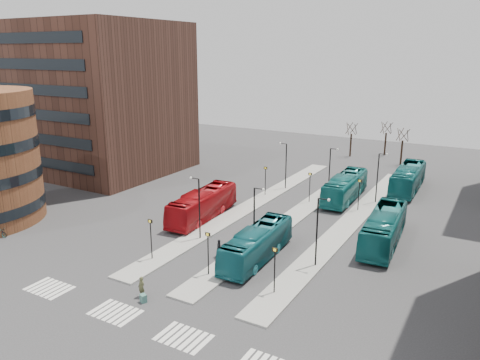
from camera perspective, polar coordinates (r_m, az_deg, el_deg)
The scene contains 19 objects.
ground at distance 32.66m, azimuth -18.82°, elevation -18.66°, with size 160.00×160.00×0.00m, color #2E2E31.
island_left at distance 56.32m, azimuth 1.59°, elevation -2.96°, with size 2.50×45.00×0.15m, color gray.
island_mid at distance 53.89m, azimuth 7.22°, elevation -3.95°, with size 2.50×45.00×0.15m, color gray.
island_right at distance 52.03m, azimuth 13.33°, elevation -4.97°, with size 2.50×45.00×0.15m, color gray.
suitcase at distance 36.18m, azimuth -11.70°, elevation -13.94°, with size 0.49×0.39×0.61m, color navy.
red_bus at distance 51.56m, azimuth -4.56°, elevation -2.99°, with size 2.68×11.46×3.19m, color #A60C12.
teal_bus_a at distance 41.58m, azimuth 2.10°, elevation -7.77°, with size 2.49×10.64×2.96m, color #15616A.
teal_bus_b at distance 59.22m, azimuth 12.70°, elevation -0.86°, with size 2.71×11.57×3.22m, color #166F6F.
teal_bus_c at distance 46.72m, azimuth 17.14°, elevation -5.61°, with size 2.74×11.70×3.26m, color #146365.
teal_bus_d at distance 65.42m, azimuth 19.80°, elevation 0.20°, with size 2.81×12.00×3.34m, color #166A6E.
traveller at distance 36.64m, azimuth -11.91°, elevation -12.65°, with size 0.60×0.39×1.64m, color #46482B.
commuter_a at distance 48.70m, azimuth -8.22°, elevation -5.27°, with size 0.74×0.58×1.53m, color black.
commuter_b at distance 42.32m, azimuth -2.58°, elevation -8.32°, with size 0.96×0.40×1.63m, color black.
commuter_c at distance 41.36m, azimuth 2.02°, elevation -9.00°, with size 0.97×0.56×1.50m, color black.
crosswalk_stripes at distance 33.86m, azimuth -11.50°, elevation -16.74°, with size 22.35×2.40×0.01m.
office_block at distance 75.59m, azimuth -17.50°, elevation 9.56°, with size 25.00×20.12×22.00m.
sign_poles at distance 47.25m, azimuth 3.54°, elevation -3.67°, with size 12.45×22.12×3.65m.
lamp_posts at distance 50.82m, azimuth 7.13°, elevation -0.99°, with size 14.04×20.24×6.12m.
bare_trees at distance 83.25m, azimuth 16.57°, elevation 4.35°, with size 10.97×8.14×5.90m.
Camera 1 is at (21.37, -17.02, 17.89)m, focal length 35.00 mm.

